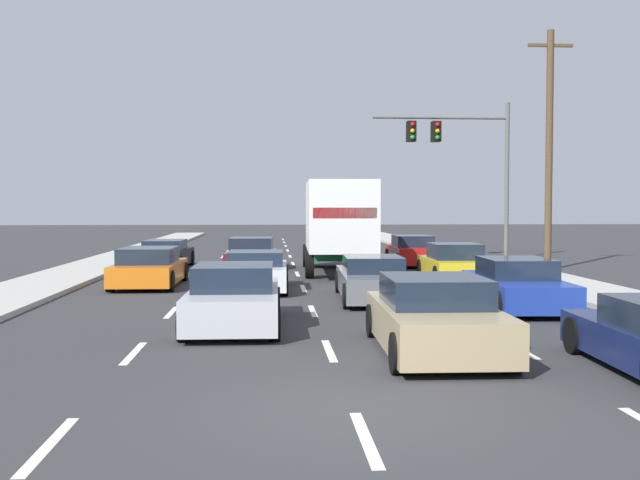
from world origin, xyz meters
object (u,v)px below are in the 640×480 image
car_yellow (454,264)px  car_silver (235,298)px  car_white (256,272)px  car_blue (516,286)px  car_tan (435,318)px  utility_pole_mid (549,147)px  car_black (166,255)px  car_orange (149,268)px  car_red (412,252)px  box_truck (338,221)px  car_gray (373,280)px  car_maroon (252,255)px  traffic_signal_mast (454,146)px

car_yellow → car_silver: bearing=-127.2°
car_white → car_blue: (6.56, -4.45, 0.01)m
car_tan → utility_pole_mid: utility_pole_mid is taller
car_black → utility_pole_mid: utility_pole_mid is taller
car_orange → car_red: size_ratio=1.04×
box_truck → car_gray: box_truck is taller
car_maroon → car_red: bearing=11.4°
car_gray → car_black: bearing=123.2°
car_black → car_maroon: (3.53, -0.57, 0.03)m
car_white → car_yellow: car_yellow is taller
car_gray → traffic_signal_mast: bearing=68.1°
car_orange → car_blue: 11.58m
car_maroon → box_truck: (3.32, -1.99, 1.40)m
traffic_signal_mast → utility_pole_mid: size_ratio=0.78×
car_silver → car_tan: bearing=-40.3°
car_blue → box_truck: bearing=109.3°
car_tan → car_blue: 6.36m
car_white → traffic_signal_mast: 15.76m
car_orange → car_black: bearing=93.5°
car_black → car_white: 9.10m
car_white → box_truck: size_ratio=0.52×
box_truck → car_blue: box_truck is taller
traffic_signal_mast → car_blue: bearing=-98.6°
car_red → car_yellow: (0.14, -6.65, -0.02)m
car_orange → car_yellow: (10.10, 0.99, 0.01)m
car_silver → car_yellow: bearing=52.8°
box_truck → car_red: bearing=43.7°
car_maroon → utility_pole_mid: (11.80, -1.27, 4.30)m
traffic_signal_mast → car_orange: bearing=-139.8°
car_maroon → car_red: 6.98m
car_tan → traffic_signal_mast: traffic_signal_mast is taller
car_yellow → utility_pole_mid: (4.81, 4.01, 4.30)m
box_truck → utility_pole_mid: (8.49, 0.73, 2.90)m
car_maroon → car_yellow: 8.75m
car_tan → car_gray: bearing=90.5°
car_red → car_yellow: 6.66m
car_orange → car_blue: size_ratio=0.94×
car_maroon → utility_pole_mid: size_ratio=0.45×
car_white → car_gray: size_ratio=0.87×
car_red → car_black: bearing=-175.5°
car_red → traffic_signal_mast: 6.11m
car_red → car_blue: (0.02, -13.51, -0.03)m
car_blue → car_silver: bearing=-160.9°
traffic_signal_mast → car_silver: bearing=-116.5°
car_black → car_orange: bearing=-86.5°
car_orange → traffic_signal_mast: (12.46, 10.55, 4.78)m
car_maroon → traffic_signal_mast: traffic_signal_mast is taller
car_orange → car_white: bearing=-22.6°
car_blue → car_maroon: bearing=119.5°
car_maroon → car_tan: size_ratio=0.97×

